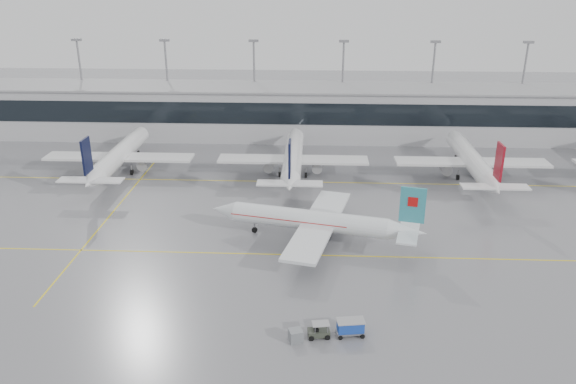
{
  "coord_description": "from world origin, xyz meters",
  "views": [
    {
      "loc": [
        3.88,
        -72.11,
        38.49
      ],
      "look_at": [
        0.0,
        12.0,
        5.0
      ],
      "focal_mm": 35.0,
      "sensor_mm": 36.0,
      "label": 1
    }
  ],
  "objects_px": {
    "air_canada_jet": "(318,222)",
    "baggage_cart": "(350,326)",
    "gse_unit": "(296,336)",
    "baggage_tug": "(319,332)"
  },
  "relations": [
    {
      "from": "baggage_tug",
      "to": "gse_unit",
      "type": "xyz_separation_m",
      "value": [
        -2.57,
        -0.91,
        0.09
      ]
    },
    {
      "from": "baggage_tug",
      "to": "air_canada_jet",
      "type": "bearing_deg",
      "value": 81.93
    },
    {
      "from": "baggage_cart",
      "to": "air_canada_jet",
      "type": "bearing_deg",
      "value": 90.52
    },
    {
      "from": "air_canada_jet",
      "to": "baggage_cart",
      "type": "xyz_separation_m",
      "value": [
        3.64,
        -23.61,
        -2.03
      ]
    },
    {
      "from": "baggage_cart",
      "to": "gse_unit",
      "type": "bearing_deg",
      "value": -175.11
    },
    {
      "from": "air_canada_jet",
      "to": "gse_unit",
      "type": "distance_m",
      "value": 25.28
    },
    {
      "from": "air_canada_jet",
      "to": "baggage_tug",
      "type": "bearing_deg",
      "value": 103.5
    },
    {
      "from": "gse_unit",
      "to": "air_canada_jet",
      "type": "bearing_deg",
      "value": 65.8
    },
    {
      "from": "air_canada_jet",
      "to": "gse_unit",
      "type": "bearing_deg",
      "value": 97.64
    },
    {
      "from": "baggage_cart",
      "to": "gse_unit",
      "type": "distance_m",
      "value": 6.31
    }
  ]
}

